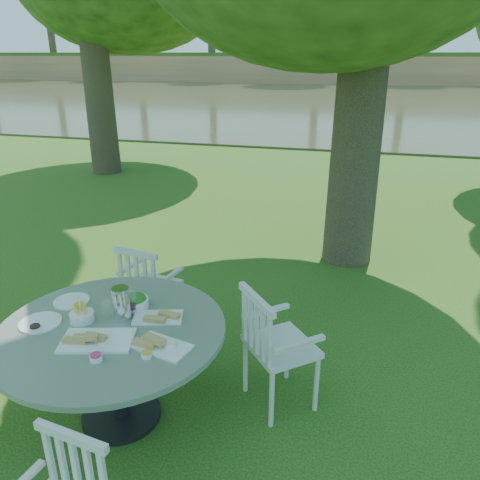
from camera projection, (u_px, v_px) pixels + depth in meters
name	position (u px, v px, depth m)	size (l,w,h in m)	color
ground	(235.00, 330.00, 4.44)	(140.00, 140.00, 0.00)	#1B3F0D
table	(113.00, 344.00, 3.16)	(1.52, 1.52, 0.76)	black
chair_ne	(270.00, 341.00, 3.32)	(0.64, 0.65, 0.93)	silver
chair_nw	(145.00, 284.00, 4.20)	(0.51, 0.49, 0.88)	silver
tableware	(111.00, 316.00, 3.16)	(1.24, 0.77, 0.24)	white
river	(349.00, 102.00, 25.08)	(100.00, 28.00, 0.12)	#363A22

